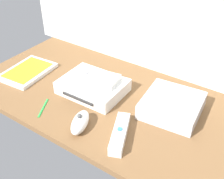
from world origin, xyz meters
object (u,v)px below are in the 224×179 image
(remote_wand, at_px, (120,134))
(mini_computer, at_px, (172,105))
(remote_nunchuk, at_px, (80,122))
(game_console, at_px, (93,86))
(game_case, at_px, (28,71))
(remote_classic_pad, at_px, (97,78))
(stylus_pen, at_px, (43,107))

(remote_wand, bearing_deg, mini_computer, 46.19)
(remote_nunchuk, bearing_deg, game_console, 95.09)
(game_console, xyz_separation_m, game_case, (-0.27, -0.04, -0.01))
(remote_classic_pad, bearing_deg, game_case, -178.53)
(game_case, height_order, remote_classic_pad, remote_classic_pad)
(stylus_pen, bearing_deg, game_case, 149.35)
(mini_computer, xyz_separation_m, game_case, (-0.54, -0.09, -0.02))
(remote_wand, bearing_deg, stylus_pen, 163.41)
(game_console, bearing_deg, mini_computer, 9.78)
(remote_classic_pad, bearing_deg, remote_nunchuk, -77.73)
(game_console, bearing_deg, game_case, -172.42)
(remote_wand, xyz_separation_m, remote_nunchuk, (-0.12, -0.03, 0.01))
(mini_computer, relative_size, remote_nunchuk, 1.71)
(remote_nunchuk, distance_m, stylus_pen, 0.16)
(game_console, distance_m, remote_wand, 0.24)
(game_console, relative_size, remote_nunchuk, 1.96)
(game_case, bearing_deg, remote_nunchuk, -23.52)
(remote_classic_pad, bearing_deg, stylus_pen, -125.90)
(mini_computer, bearing_deg, game_case, -170.06)
(game_console, relative_size, remote_wand, 1.42)
(game_console, distance_m, game_case, 0.28)
(game_console, relative_size, mini_computer, 1.15)
(game_case, height_order, remote_nunchuk, remote_nunchuk)
(game_console, distance_m, remote_classic_pad, 0.04)
(remote_wand, relative_size, remote_classic_pad, 0.97)
(game_case, relative_size, stylus_pen, 2.23)
(mini_computer, bearing_deg, remote_wand, -111.22)
(mini_computer, xyz_separation_m, remote_nunchuk, (-0.19, -0.21, -0.01))
(game_console, distance_m, stylus_pen, 0.18)
(game_console, xyz_separation_m, remote_nunchuk, (0.08, -0.16, -0.00))
(remote_nunchuk, relative_size, stylus_pen, 1.21)
(mini_computer, distance_m, remote_wand, 0.20)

